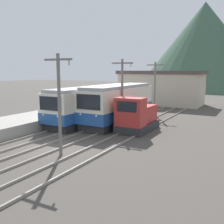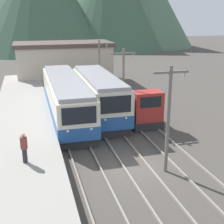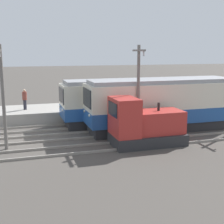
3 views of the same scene
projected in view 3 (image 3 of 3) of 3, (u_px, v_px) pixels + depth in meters
The scene contains 11 objects.
ground_plane at pixel (21, 140), 20.41m from camera, with size 200.00×200.00×0.00m, color #47423D.
platform_left at pixel (19, 115), 26.18m from camera, with size 4.50×54.00×0.93m, color gray.
track_left at pixel (20, 130), 22.83m from camera, with size 1.54×60.00×0.14m.
track_center at pixel (21, 140), 20.21m from camera, with size 1.54×60.00×0.14m.
track_right at pixel (21, 155), 17.39m from camera, with size 1.54×60.00×0.14m.
commuter_train_left at pixel (149, 102), 25.49m from camera, with size 2.84×14.46×3.55m.
commuter_train_center at pixel (160, 107), 22.72m from camera, with size 2.84×10.93×3.76m.
shunting_locomotive at pixel (144, 126), 19.29m from camera, with size 2.40×4.55×3.00m.
catenary_mast_near at pixel (3, 93), 17.91m from camera, with size 2.00×0.20×6.13m.
catenary_mast_mid at pixel (138, 88), 20.33m from camera, with size 2.00×0.20×6.13m.
person_on_platform at pixel (25, 99), 25.88m from camera, with size 0.38×0.38×1.71m.
Camera 3 is at (20.56, -0.04, 5.77)m, focal length 50.00 mm.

